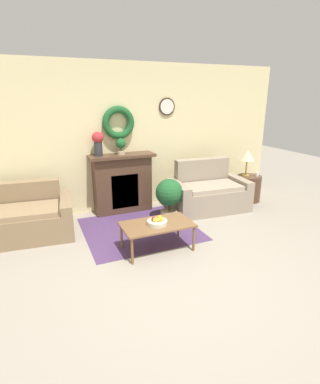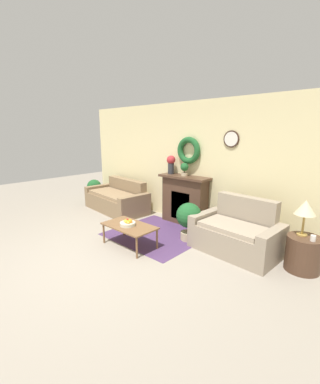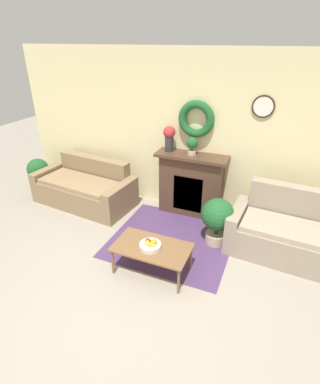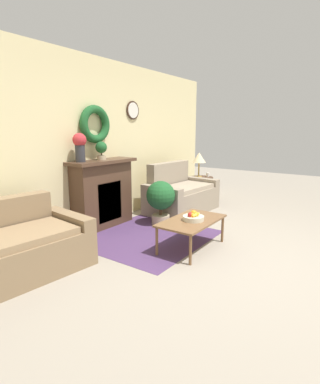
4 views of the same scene
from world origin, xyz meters
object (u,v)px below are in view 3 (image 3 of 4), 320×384
at_px(coffee_table, 152,249).
at_px(potted_plant_on_mantel, 192,145).
at_px(vase_on_mantel_left, 169,137).
at_px(loveseat_right, 282,232).
at_px(fruit_bowl, 150,245).
at_px(potted_plant_floor_by_couch, 39,172).
at_px(couch_left, 85,188).
at_px(potted_plant_floor_by_loveseat, 217,217).
at_px(fireplace, 191,184).

relative_size(coffee_table, potted_plant_on_mantel, 3.45).
bearing_deg(vase_on_mantel_left, potted_plant_on_mantel, -2.83).
relative_size(loveseat_right, fruit_bowl, 5.32).
bearing_deg(loveseat_right, potted_plant_floor_by_couch, -178.11).
bearing_deg(couch_left, potted_plant_floor_by_loveseat, -0.78).
height_order(loveseat_right, coffee_table, loveseat_right).
xyz_separation_m(potted_plant_on_mantel, potted_plant_floor_by_loveseat, (0.65, -0.69, -0.82)).
relative_size(fireplace, potted_plant_floor_by_couch, 1.75).
bearing_deg(potted_plant_on_mantel, potted_plant_floor_by_loveseat, -46.84).
bearing_deg(potted_plant_floor_by_couch, fruit_bowl, -23.42).
distance_m(fireplace, potted_plant_floor_by_loveseat, 0.96).
xyz_separation_m(coffee_table, potted_plant_on_mantel, (-0.02, 1.64, 0.90)).
relative_size(fireplace, loveseat_right, 0.80).
bearing_deg(coffee_table, potted_plant_floor_by_loveseat, 56.52).
height_order(coffee_table, vase_on_mantel_left, vase_on_mantel_left).
height_order(coffee_table, fruit_bowl, fruit_bowl).
distance_m(fireplace, loveseat_right, 1.65).
distance_m(couch_left, loveseat_right, 3.47).
relative_size(couch_left, vase_on_mantel_left, 4.54).
height_order(potted_plant_floor_by_couch, potted_plant_floor_by_loveseat, potted_plant_floor_by_loveseat).
xyz_separation_m(potted_plant_on_mantel, potted_plant_floor_by_couch, (-3.06, -0.34, -0.86)).
bearing_deg(couch_left, potted_plant_floor_by_couch, -176.97).
xyz_separation_m(loveseat_right, potted_plant_floor_by_couch, (-4.61, 0.18, 0.09)).
xyz_separation_m(fruit_bowl, vase_on_mantel_left, (-0.41, 1.69, 0.90)).
bearing_deg(potted_plant_floor_by_loveseat, couch_left, 173.49).
relative_size(vase_on_mantel_left, potted_plant_on_mantel, 1.47).
bearing_deg(potted_plant_on_mantel, couch_left, -168.28).
bearing_deg(loveseat_right, fireplace, 164.96).
bearing_deg(fireplace, vase_on_mantel_left, 179.24).
bearing_deg(couch_left, coffee_table, -27.09).
bearing_deg(potted_plant_floor_by_couch, coffee_table, -22.89).
bearing_deg(coffee_table, potted_plant_on_mantel, 90.57).
distance_m(vase_on_mantel_left, potted_plant_on_mantel, 0.41).
relative_size(fruit_bowl, vase_on_mantel_left, 0.67).
distance_m(potted_plant_on_mantel, potted_plant_floor_by_loveseat, 1.25).
relative_size(fruit_bowl, potted_plant_floor_by_loveseat, 0.38).
height_order(coffee_table, potted_plant_floor_by_couch, potted_plant_floor_by_couch).
bearing_deg(potted_plant_on_mantel, potted_plant_floor_by_couch, -173.61).
xyz_separation_m(loveseat_right, potted_plant_on_mantel, (-1.55, 0.52, 0.95)).
height_order(vase_on_mantel_left, potted_plant_on_mantel, vase_on_mantel_left).
bearing_deg(fruit_bowl, potted_plant_on_mantel, 90.20).
bearing_deg(fireplace, potted_plant_floor_by_couch, -173.35).
distance_m(loveseat_right, potted_plant_on_mantel, 1.89).
relative_size(fruit_bowl, potted_plant_floor_by_couch, 0.41).
relative_size(fireplace, fruit_bowl, 4.23).
height_order(couch_left, potted_plant_floor_by_loveseat, couch_left).
height_order(loveseat_right, potted_plant_floor_by_couch, loveseat_right).
xyz_separation_m(fireplace, couch_left, (-1.92, -0.41, -0.26)).
xyz_separation_m(vase_on_mantel_left, potted_plant_on_mantel, (0.41, -0.02, -0.08)).
distance_m(coffee_table, fruit_bowl, 0.09).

